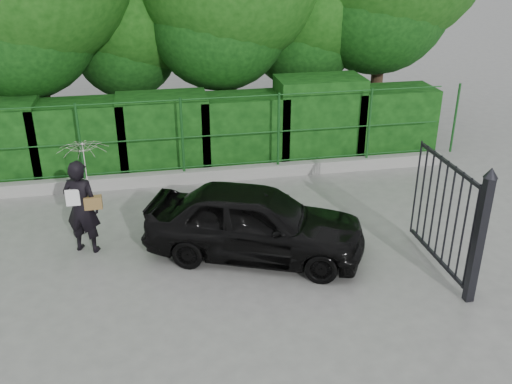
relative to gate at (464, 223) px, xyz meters
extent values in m
plane|color=gray|center=(-4.60, 0.72, -1.19)|extent=(80.00, 80.00, 0.00)
cube|color=#9E9E99|center=(-4.60, 5.22, -1.04)|extent=(14.00, 0.25, 0.30)
cylinder|color=#164A19|center=(-6.50, 5.22, 0.01)|extent=(0.06, 0.06, 1.80)
cylinder|color=#164A19|center=(-4.20, 5.22, 0.01)|extent=(0.06, 0.06, 1.80)
cylinder|color=#164A19|center=(-1.90, 5.22, 0.01)|extent=(0.06, 0.06, 1.80)
cylinder|color=#164A19|center=(0.40, 5.22, 0.01)|extent=(0.06, 0.06, 1.80)
cylinder|color=#164A19|center=(2.70, 5.22, 0.01)|extent=(0.06, 0.06, 1.80)
cylinder|color=#164A19|center=(-4.60, 5.22, -0.79)|extent=(13.60, 0.03, 0.03)
cylinder|color=#164A19|center=(-4.60, 5.22, -0.04)|extent=(13.60, 0.03, 0.03)
cylinder|color=#164A19|center=(-4.60, 5.22, 0.86)|extent=(13.60, 0.03, 0.03)
cube|color=black|center=(-6.60, 6.22, -0.26)|extent=(2.20, 1.20, 1.84)
cube|color=black|center=(-4.60, 6.22, -0.23)|extent=(2.20, 1.20, 1.91)
cube|color=black|center=(-2.60, 6.22, -0.29)|extent=(2.20, 1.20, 1.80)
cube|color=black|center=(-0.60, 6.22, -0.10)|extent=(2.20, 1.20, 2.17)
cube|color=black|center=(1.40, 6.22, -0.29)|extent=(2.20, 1.20, 1.80)
cylinder|color=black|center=(-7.60, 7.92, 1.06)|extent=(0.36, 0.36, 4.50)
cylinder|color=black|center=(-5.10, 9.22, 0.44)|extent=(0.36, 0.36, 3.25)
sphere|color=#14470F|center=(-5.10, 9.22, 2.39)|extent=(3.90, 3.90, 3.90)
cylinder|color=black|center=(-2.60, 8.22, 0.94)|extent=(0.36, 0.36, 4.25)
cylinder|color=black|center=(-0.10, 8.92, 0.56)|extent=(0.36, 0.36, 3.50)
cylinder|color=black|center=(1.90, 8.52, 1.19)|extent=(0.36, 0.36, 4.75)
cube|color=black|center=(0.00, -0.48, -0.09)|extent=(0.14, 0.14, 2.20)
cone|color=black|center=(0.00, -0.48, 1.09)|extent=(0.22, 0.22, 0.16)
cube|color=black|center=(0.00, 0.67, -1.04)|extent=(0.05, 2.00, 0.06)
cube|color=black|center=(0.00, 0.67, 0.76)|extent=(0.05, 2.00, 0.06)
cylinder|color=black|center=(0.00, -0.28, -0.14)|extent=(0.04, 0.04, 1.90)
cylinder|color=black|center=(0.00, -0.03, -0.14)|extent=(0.04, 0.04, 1.90)
cylinder|color=black|center=(0.00, 0.22, -0.14)|extent=(0.04, 0.04, 1.90)
cylinder|color=black|center=(0.00, 0.47, -0.14)|extent=(0.04, 0.04, 1.90)
cylinder|color=black|center=(0.00, 0.72, -0.14)|extent=(0.04, 0.04, 1.90)
cylinder|color=black|center=(0.00, 0.97, -0.14)|extent=(0.04, 0.04, 1.90)
cylinder|color=black|center=(0.00, 1.22, -0.14)|extent=(0.04, 0.04, 1.90)
cylinder|color=black|center=(0.00, 1.47, -0.14)|extent=(0.04, 0.04, 1.90)
cylinder|color=black|center=(0.00, 1.72, -0.14)|extent=(0.04, 0.04, 1.90)
imported|color=black|center=(-6.27, 2.40, -0.27)|extent=(0.78, 0.64, 1.83)
imported|color=white|center=(-6.12, 2.45, 0.56)|extent=(0.90, 0.91, 0.82)
cube|color=brown|center=(-6.05, 2.32, -0.17)|extent=(0.32, 0.15, 0.24)
cube|color=white|center=(-6.39, 2.28, -0.03)|extent=(0.25, 0.02, 0.32)
imported|color=black|center=(-3.17, 1.63, -0.50)|extent=(4.33, 3.02, 1.37)
camera|label=1|loc=(-4.92, -7.45, 4.37)|focal=40.00mm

